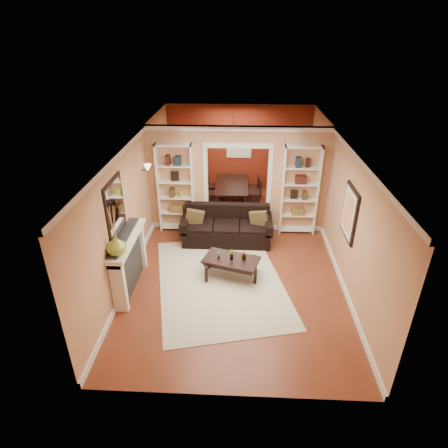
# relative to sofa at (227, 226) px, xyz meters

# --- Properties ---
(floor) EXTENTS (8.00, 8.00, 0.00)m
(floor) POSITION_rel_sofa_xyz_m (0.24, -0.45, -0.43)
(floor) COLOR brown
(floor) RESTS_ON ground
(ceiling) EXTENTS (8.00, 8.00, 0.00)m
(ceiling) POSITION_rel_sofa_xyz_m (0.24, -0.45, 2.27)
(ceiling) COLOR white
(ceiling) RESTS_ON ground
(wall_back) EXTENTS (8.00, 0.00, 8.00)m
(wall_back) POSITION_rel_sofa_xyz_m (0.24, 3.55, 0.92)
(wall_back) COLOR tan
(wall_back) RESTS_ON ground
(wall_front) EXTENTS (8.00, 0.00, 8.00)m
(wall_front) POSITION_rel_sofa_xyz_m (0.24, -4.45, 0.92)
(wall_front) COLOR tan
(wall_front) RESTS_ON ground
(wall_left) EXTENTS (0.00, 8.00, 8.00)m
(wall_left) POSITION_rel_sofa_xyz_m (-2.01, -0.45, 0.92)
(wall_left) COLOR tan
(wall_left) RESTS_ON ground
(wall_right) EXTENTS (0.00, 8.00, 8.00)m
(wall_right) POSITION_rel_sofa_xyz_m (2.49, -0.45, 0.92)
(wall_right) COLOR tan
(wall_right) RESTS_ON ground
(partition_wall) EXTENTS (4.50, 0.15, 2.70)m
(partition_wall) POSITION_rel_sofa_xyz_m (0.24, 0.75, 0.92)
(partition_wall) COLOR tan
(partition_wall) RESTS_ON floor
(red_back_panel) EXTENTS (4.44, 0.04, 2.64)m
(red_back_panel) POSITION_rel_sofa_xyz_m (0.24, 3.52, 0.89)
(red_back_panel) COLOR maroon
(red_back_panel) RESTS_ON floor
(dining_window) EXTENTS (0.78, 0.03, 0.98)m
(dining_window) POSITION_rel_sofa_xyz_m (0.24, 3.48, 1.12)
(dining_window) COLOR #8CA5CC
(dining_window) RESTS_ON wall_back
(area_rug) EXTENTS (3.24, 4.00, 0.01)m
(area_rug) POSITION_rel_sofa_xyz_m (-0.07, -1.66, -0.43)
(area_rug) COLOR beige
(area_rug) RESTS_ON floor
(sofa) EXTENTS (2.22, 0.96, 0.87)m
(sofa) POSITION_rel_sofa_xyz_m (0.00, 0.00, 0.00)
(sofa) COLOR black
(sofa) RESTS_ON floor
(pillow_left) EXTENTS (0.44, 0.17, 0.43)m
(pillow_left) POSITION_rel_sofa_xyz_m (-0.79, -0.02, 0.21)
(pillow_left) COLOR brown
(pillow_left) RESTS_ON sofa
(pillow_right) EXTENTS (0.44, 0.24, 0.43)m
(pillow_right) POSITION_rel_sofa_xyz_m (0.79, -0.02, 0.20)
(pillow_right) COLOR brown
(pillow_right) RESTS_ON sofa
(coffee_table) EXTENTS (1.27, 0.93, 0.43)m
(coffee_table) POSITION_rel_sofa_xyz_m (0.16, -1.48, -0.22)
(coffee_table) COLOR black
(coffee_table) RESTS_ON floor
(plant_left) EXTENTS (0.11, 0.12, 0.19)m
(plant_left) POSITION_rel_sofa_xyz_m (-0.11, -1.48, 0.09)
(plant_left) COLOR #336626
(plant_left) RESTS_ON coffee_table
(plant_center) EXTENTS (0.15, 0.14, 0.21)m
(plant_center) POSITION_rel_sofa_xyz_m (0.16, -1.48, 0.10)
(plant_center) COLOR #336626
(plant_center) RESTS_ON coffee_table
(plant_right) EXTENTS (0.11, 0.11, 0.20)m
(plant_right) POSITION_rel_sofa_xyz_m (0.43, -1.48, 0.10)
(plant_right) COLOR #336626
(plant_right) RESTS_ON coffee_table
(bookshelf_left) EXTENTS (0.90, 0.30, 2.30)m
(bookshelf_left) POSITION_rel_sofa_xyz_m (-1.31, 0.58, 0.72)
(bookshelf_left) COLOR white
(bookshelf_left) RESTS_ON floor
(bookshelf_right) EXTENTS (0.90, 0.30, 2.30)m
(bookshelf_right) POSITION_rel_sofa_xyz_m (1.79, 0.58, 0.72)
(bookshelf_right) COLOR white
(bookshelf_right) RESTS_ON floor
(fireplace) EXTENTS (0.32, 1.70, 1.16)m
(fireplace) POSITION_rel_sofa_xyz_m (-1.85, -1.95, 0.15)
(fireplace) COLOR white
(fireplace) RESTS_ON floor
(vase) EXTENTS (0.44, 0.44, 0.38)m
(vase) POSITION_rel_sofa_xyz_m (-1.85, -2.54, 0.92)
(vase) COLOR #85A736
(vase) RESTS_ON fireplace
(mirror) EXTENTS (0.03, 0.95, 1.10)m
(mirror) POSITION_rel_sofa_xyz_m (-1.99, -1.95, 1.37)
(mirror) COLOR silver
(mirror) RESTS_ON wall_left
(wall_sconce) EXTENTS (0.18, 0.18, 0.22)m
(wall_sconce) POSITION_rel_sofa_xyz_m (-1.91, 0.10, 1.40)
(wall_sconce) COLOR #FFE0A5
(wall_sconce) RESTS_ON wall_left
(framed_art) EXTENTS (0.04, 0.85, 1.05)m
(framed_art) POSITION_rel_sofa_xyz_m (2.45, -1.45, 1.12)
(framed_art) COLOR black
(framed_art) RESTS_ON wall_right
(dining_table) EXTENTS (1.74, 0.97, 0.61)m
(dining_table) POSITION_rel_sofa_xyz_m (0.09, 2.33, -0.13)
(dining_table) COLOR black
(dining_table) RESTS_ON floor
(dining_chair_nw) EXTENTS (0.47, 0.47, 0.81)m
(dining_chair_nw) POSITION_rel_sofa_xyz_m (-0.46, 2.03, -0.03)
(dining_chair_nw) COLOR black
(dining_chair_nw) RESTS_ON floor
(dining_chair_ne) EXTENTS (0.55, 0.55, 0.93)m
(dining_chair_ne) POSITION_rel_sofa_xyz_m (0.64, 2.03, 0.03)
(dining_chair_ne) COLOR black
(dining_chair_ne) RESTS_ON floor
(dining_chair_sw) EXTENTS (0.47, 0.47, 0.81)m
(dining_chair_sw) POSITION_rel_sofa_xyz_m (-0.46, 2.63, -0.03)
(dining_chair_sw) COLOR black
(dining_chair_sw) RESTS_ON floor
(dining_chair_se) EXTENTS (0.41, 0.41, 0.78)m
(dining_chair_se) POSITION_rel_sofa_xyz_m (0.64, 2.63, -0.04)
(dining_chair_se) COLOR black
(dining_chair_se) RESTS_ON floor
(chandelier) EXTENTS (0.50, 0.50, 0.30)m
(chandelier) POSITION_rel_sofa_xyz_m (0.24, 2.25, 1.59)
(chandelier) COLOR #351E18
(chandelier) RESTS_ON ceiling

